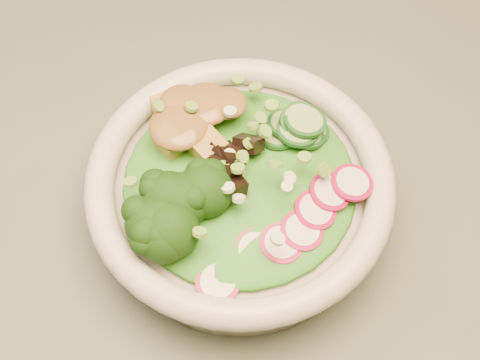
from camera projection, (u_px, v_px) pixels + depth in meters
dining_table at (191, 191)px, 0.68m from camera, size 1.20×0.80×0.75m
salad_bowl at (240, 192)px, 0.51m from camera, size 0.23×0.23×0.06m
lettuce_bed at (240, 179)px, 0.50m from camera, size 0.18×0.18×0.02m
broccoli_florets at (185, 216)px, 0.47m from camera, size 0.07×0.07×0.04m
radish_slices at (297, 226)px, 0.47m from camera, size 0.10×0.04×0.02m
cucumber_slices at (295, 131)px, 0.51m from camera, size 0.06×0.06×0.03m
mushroom_heap at (230, 163)px, 0.49m from camera, size 0.06×0.06×0.03m
tofu_cubes at (193, 127)px, 0.51m from camera, size 0.08×0.06×0.03m
peanut_sauce at (192, 118)px, 0.50m from camera, size 0.06×0.05×0.01m
scallion_garnish at (240, 165)px, 0.48m from camera, size 0.17×0.17×0.02m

